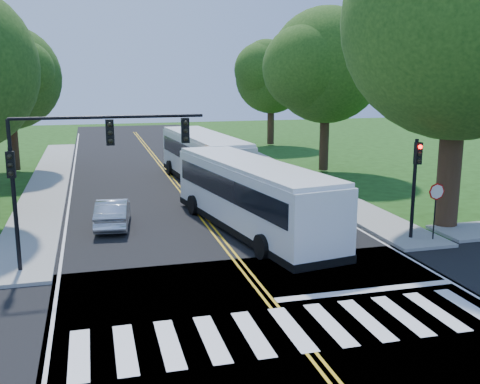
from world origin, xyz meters
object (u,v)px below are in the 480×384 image
object	(u,v)px
bus_follow	(204,158)
dark_sedan	(288,195)
hatchback	(113,213)
signal_nw	(79,155)
signal_ne	(415,176)
suv	(304,197)
bus_lead	(251,195)

from	to	relation	value
bus_follow	dark_sedan	bearing A→B (deg)	108.35
bus_follow	hatchback	xyz separation A→B (m)	(-6.43, -9.64, -1.05)
hatchback	signal_nw	bearing A→B (deg)	83.68
signal_nw	bus_follow	distance (m)	17.44
signal_nw	signal_ne	bearing A→B (deg)	0.05
hatchback	suv	size ratio (longest dim) A/B	1.01
signal_ne	hatchback	bearing A→B (deg)	155.67
bus_follow	hatchback	bearing A→B (deg)	51.35
signal_ne	suv	distance (m)	7.89
signal_nw	suv	size ratio (longest dim) A/B	1.69
signal_ne	dark_sedan	bearing A→B (deg)	111.35
bus_lead	suv	size ratio (longest dim) A/B	3.08
bus_lead	signal_nw	bearing A→B (deg)	14.11
bus_lead	dark_sedan	xyz separation A→B (m)	(3.43, 4.42, -1.10)
signal_nw	signal_ne	distance (m)	14.13
bus_follow	signal_ne	bearing A→B (deg)	107.38
bus_lead	dark_sedan	world-z (taller)	bus_lead
signal_ne	dark_sedan	xyz separation A→B (m)	(-3.04, 7.78, -2.32)
bus_lead	bus_follow	xyz separation A→B (m)	(0.14, 12.04, 0.01)
signal_ne	bus_follow	bearing A→B (deg)	112.32
dark_sedan	bus_follow	bearing A→B (deg)	-47.79
signal_ne	bus_lead	xyz separation A→B (m)	(-6.47, 3.36, -1.21)
bus_follow	hatchback	world-z (taller)	bus_follow
signal_nw	bus_follow	world-z (taller)	signal_nw
signal_nw	suv	distance (m)	14.26
bus_follow	suv	distance (m)	9.23
suv	hatchback	bearing A→B (deg)	13.36
signal_ne	bus_lead	bearing A→B (deg)	152.55
bus_lead	bus_follow	world-z (taller)	bus_follow
signal_ne	hatchback	xyz separation A→B (m)	(-12.75, 5.77, -2.25)
signal_ne	dark_sedan	distance (m)	8.67
signal_ne	suv	xyz separation A→B (m)	(-2.32, 7.16, -2.37)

